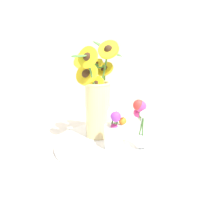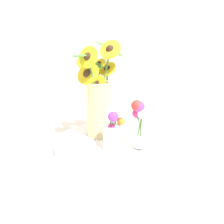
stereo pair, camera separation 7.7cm
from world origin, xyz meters
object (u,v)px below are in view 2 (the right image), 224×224
(mason_jar_sunflowers, at_px, (98,96))
(vase_small_center, at_px, (113,129))
(vase_bulb_right, at_px, (139,125))
(serving_tray, at_px, (112,143))

(mason_jar_sunflowers, height_order, vase_small_center, mason_jar_sunflowers)
(vase_bulb_right, bearing_deg, vase_small_center, -147.34)
(serving_tray, height_order, mason_jar_sunflowers, mason_jar_sunflowers)
(vase_small_center, bearing_deg, mason_jar_sunflowers, 147.00)
(vase_bulb_right, bearing_deg, mason_jar_sunflowers, 171.25)
(mason_jar_sunflowers, bearing_deg, vase_small_center, -33.00)
(mason_jar_sunflowers, xyz_separation_m, vase_small_center, (0.12, -0.08, -0.09))
(vase_bulb_right, bearing_deg, serving_tray, 175.17)
(vase_small_center, height_order, vase_bulb_right, vase_bulb_right)
(serving_tray, relative_size, vase_small_center, 2.87)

